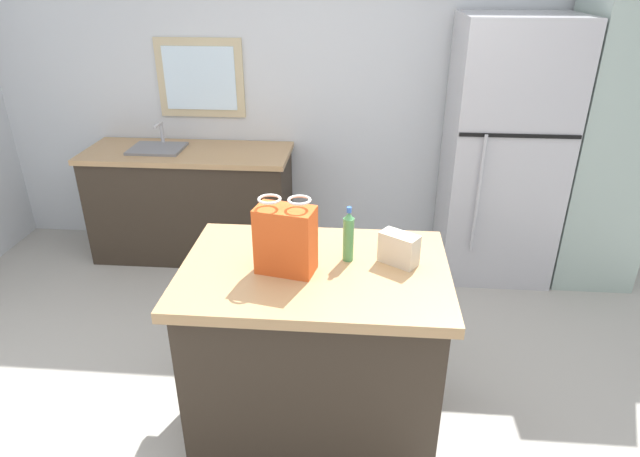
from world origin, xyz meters
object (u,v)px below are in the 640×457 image
at_px(shopping_bag, 286,239).
at_px(small_box, 399,249).
at_px(bottle, 348,236).
at_px(refrigerator, 503,153).
at_px(tall_cabinet, 608,138).
at_px(kitchen_island, 315,348).

bearing_deg(shopping_bag, small_box, 12.26).
distance_m(small_box, bottle, 0.24).
xyz_separation_m(shopping_bag, small_box, (0.50, 0.11, -0.08)).
relative_size(refrigerator, tall_cabinet, 0.88).
height_order(kitchen_island, refrigerator, refrigerator).
distance_m(shopping_bag, small_box, 0.52).
bearing_deg(shopping_bag, tall_cabinet, 41.00).
bearing_deg(bottle, shopping_bag, -155.93).
relative_size(tall_cabinet, small_box, 12.30).
bearing_deg(shopping_bag, bottle, 24.07).
relative_size(kitchen_island, tall_cabinet, 0.57).
height_order(kitchen_island, small_box, small_box).
xyz_separation_m(tall_cabinet, small_box, (-1.53, -1.66, -0.07)).
relative_size(kitchen_island, small_box, 6.99).
bearing_deg(small_box, refrigerator, 63.39).
height_order(tall_cabinet, small_box, tall_cabinet).
height_order(shopping_bag, small_box, shopping_bag).
bearing_deg(bottle, tall_cabinet, 43.05).
bearing_deg(kitchen_island, bottle, 29.25).
bearing_deg(shopping_bag, refrigerator, 52.99).
bearing_deg(tall_cabinet, refrigerator, -179.98).
bearing_deg(bottle, kitchen_island, -150.75).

